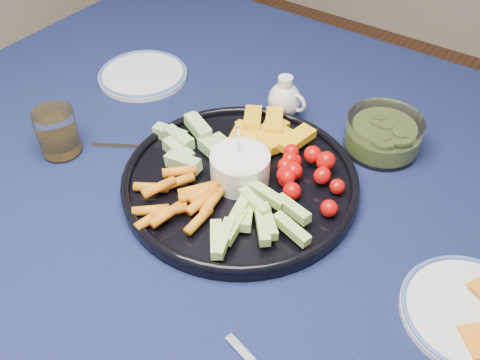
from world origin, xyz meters
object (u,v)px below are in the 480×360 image
Objects in this scene: crudite_platter at (238,177)px; dining_table at (313,222)px; creamer_pitcher at (285,100)px; cheese_plate at (472,311)px; pickle_bowl at (383,135)px; juice_tumbler at (58,135)px; side_plate_extra at (143,74)px.

dining_table is at bearing 34.36° from crudite_platter.
creamer_pitcher is 0.47× the size of cheese_plate.
crudite_platter is 2.09× the size of cheese_plate.
creamer_pitcher is at bearing 101.21° from crudite_platter.
creamer_pitcher reaches higher than pickle_bowl.
crudite_platter is 0.41m from cheese_plate.
cheese_plate is 2.21× the size of juice_tumbler.
creamer_pitcher is 0.51m from cheese_plate.
side_plate_extra is at bearing -170.17° from creamer_pitcher.
cheese_plate is (0.45, -0.24, -0.03)m from creamer_pitcher.
creamer_pitcher reaches higher than juice_tumbler.
side_plate_extra is (-0.37, 0.16, -0.01)m from crudite_platter.
side_plate_extra is (-0.32, -0.06, -0.03)m from creamer_pitcher.
crudite_platter is 2.91× the size of pickle_bowl.
crudite_platter is 0.28m from pickle_bowl.
creamer_pitcher is 0.33m from side_plate_extra.
dining_table is at bearing 160.93° from cheese_plate.
side_plate_extra is at bearing 156.49° from crudite_platter.
crudite_platter is at bearing -145.64° from dining_table.
crudite_platter is (-0.11, -0.08, 0.11)m from dining_table.
juice_tumbler is (-0.28, -0.32, -0.00)m from creamer_pitcher.
crudite_platter is at bearing -123.28° from pickle_bowl.
crudite_platter is at bearing 18.89° from juice_tumbler.
creamer_pitcher is 0.65× the size of pickle_bowl.
crudite_platter reaches higher than dining_table.
crudite_platter reaches higher than side_plate_extra.
dining_table is 19.28× the size of juice_tumbler.
dining_table is 0.49m from side_plate_extra.
crudite_platter is at bearing -78.79° from creamer_pitcher.
creamer_pitcher reaches higher than dining_table.
dining_table is 0.24m from creamer_pitcher.
crudite_platter reaches higher than juice_tumbler.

